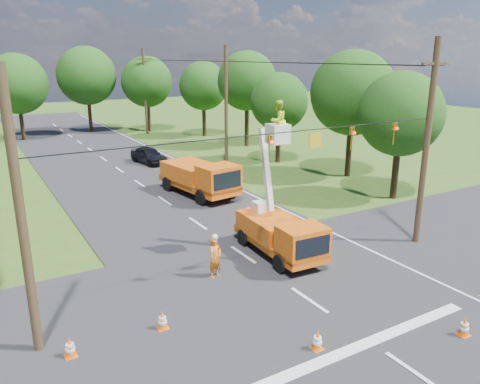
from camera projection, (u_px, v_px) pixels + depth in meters
ground at (139, 184)px, 34.66m from camera, size 140.00×140.00×0.00m
road_main at (139, 184)px, 34.66m from camera, size 12.00×100.00×0.06m
road_cross at (279, 281)px, 19.78m from camera, size 56.00×10.00×0.07m
stop_bar at (370, 343)px, 15.48m from camera, size 9.00×0.45×0.02m
edge_line at (207, 175)px, 37.39m from camera, size 0.12×90.00×0.02m
bucket_truck at (280, 224)px, 21.83m from camera, size 2.45×5.58×7.27m
second_truck at (200, 177)px, 31.43m from camera, size 3.36×6.88×2.47m
ground_worker at (215, 257)px, 19.86m from camera, size 0.78×0.65×1.81m
distant_car at (149, 155)px, 41.08m from camera, size 2.44×4.55×1.47m
traffic_cone_0 at (317, 340)px, 15.02m from camera, size 0.38×0.38×0.71m
traffic_cone_1 at (464, 327)px, 15.77m from camera, size 0.38×0.38×0.71m
traffic_cone_2 at (244, 228)px, 24.77m from camera, size 0.38×0.38×0.71m
traffic_cone_3 at (248, 210)px, 27.68m from camera, size 0.38×0.38×0.71m
traffic_cone_4 at (162, 320)px, 16.16m from camera, size 0.38×0.38×0.71m
traffic_cone_5 at (70, 347)px, 14.65m from camera, size 0.38×0.38×0.71m
traffic_cone_7 at (200, 186)px, 32.79m from camera, size 0.38×0.38×0.71m
pole_right_near at (427, 143)px, 22.49m from camera, size 1.80×0.30×10.00m
pole_right_mid at (226, 106)px, 39.03m from camera, size 1.80×0.30×10.00m
pole_right_far at (145, 91)px, 55.56m from camera, size 1.80×0.30×10.00m
pole_left at (21, 218)px, 13.88m from camera, size 0.30×0.30×9.00m
signal_span at (327, 138)px, 19.21m from camera, size 18.00×0.29×1.07m
tree_right_a at (401, 114)px, 29.76m from camera, size 5.40×5.40×8.28m
tree_right_b at (353, 93)px, 35.21m from camera, size 6.40×6.40×9.65m
tree_right_c at (279, 102)px, 40.43m from camera, size 5.00×5.00×7.83m
tree_right_d at (247, 81)px, 47.45m from camera, size 6.00×6.00×9.70m
tree_right_e at (203, 86)px, 53.82m from camera, size 5.60×5.60×8.63m
tree_far_a at (17, 84)px, 51.16m from camera, size 6.60×6.60×9.50m
tree_far_b at (86, 76)px, 56.54m from camera, size 7.00×7.00×10.32m
tree_far_c at (147, 82)px, 57.44m from camera, size 6.20×6.20×9.18m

